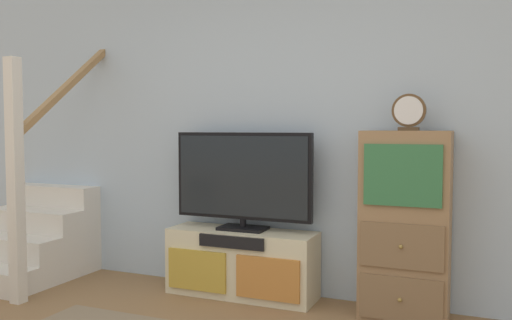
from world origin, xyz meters
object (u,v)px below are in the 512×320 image
at_px(media_console, 242,263).
at_px(side_cabinet, 405,225).
at_px(desk_clock, 409,112).
at_px(television, 243,178).

xyz_separation_m(media_console, side_cabinet, (1.21, 0.01, 0.38)).
relative_size(side_cabinet, desk_clock, 5.21).
relative_size(television, side_cabinet, 0.87).
relative_size(media_console, television, 1.04).
distance_m(side_cabinet, desk_clock, 0.76).
xyz_separation_m(media_console, desk_clock, (1.23, -0.00, 1.14)).
relative_size(media_console, desk_clock, 4.72).
bearing_deg(side_cabinet, media_console, -179.52).
distance_m(media_console, desk_clock, 1.67).
distance_m(television, side_cabinet, 1.24).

